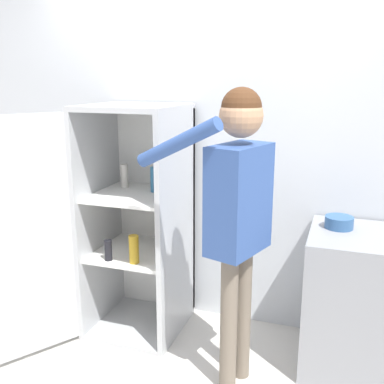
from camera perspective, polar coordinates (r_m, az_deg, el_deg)
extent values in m
cube|color=silver|center=(3.30, 1.83, 5.11)|extent=(7.00, 0.06, 2.55)
cube|color=#B7BABC|center=(3.53, -6.58, -16.15)|extent=(0.64, 0.66, 0.04)
cube|color=#B7BABC|center=(3.05, -7.44, 10.63)|extent=(0.64, 0.66, 0.04)
cube|color=white|center=(3.47, -4.73, -2.25)|extent=(0.64, 0.03, 1.56)
cube|color=#B7BABC|center=(3.34, -11.64, -3.17)|extent=(0.03, 0.66, 1.56)
cube|color=#B7BABC|center=(3.09, -1.94, -4.34)|extent=(0.04, 0.66, 1.56)
cube|color=white|center=(3.28, -6.87, -7.54)|extent=(0.57, 0.59, 0.02)
cube|color=white|center=(3.15, -7.09, -0.36)|extent=(0.57, 0.59, 0.02)
cube|color=#B7BABC|center=(3.01, -20.80, -5.80)|extent=(0.38, 0.56, 1.56)
cylinder|color=beige|center=(3.21, -4.20, -5.26)|extent=(0.06, 0.06, 0.26)
cylinder|color=black|center=(3.11, -10.59, -7.28)|extent=(0.05, 0.05, 0.14)
cylinder|color=#B78C1E|center=(3.03, -7.39, -7.23)|extent=(0.07, 0.07, 0.19)
cylinder|color=teal|center=(3.15, -4.85, 1.61)|extent=(0.05, 0.05, 0.18)
cylinder|color=#1E5123|center=(3.28, -3.15, 1.51)|extent=(0.09, 0.09, 0.11)
cylinder|color=black|center=(3.42, -3.84, -14.75)|extent=(0.06, 0.06, 0.21)
cylinder|color=beige|center=(3.30, -8.56, 2.04)|extent=(0.05, 0.05, 0.17)
cylinder|color=#726656|center=(2.70, 4.67, -16.36)|extent=(0.10, 0.10, 0.85)
cylinder|color=#726656|center=(2.82, 6.45, -15.00)|extent=(0.10, 0.10, 0.85)
cube|color=#335193|center=(2.48, 5.99, -0.92)|extent=(0.33, 0.44, 0.60)
sphere|color=tan|center=(2.40, 6.27, 9.62)|extent=(0.23, 0.23, 0.23)
sphere|color=#4C2D19|center=(2.40, 6.30, 10.59)|extent=(0.22, 0.22, 0.22)
cylinder|color=#335193|center=(2.38, -1.85, 6.17)|extent=(0.55, 0.24, 0.31)
cylinder|color=#335193|center=(2.67, 8.39, -0.57)|extent=(0.08, 0.08, 0.57)
cube|color=gray|center=(3.06, 20.19, -12.95)|extent=(0.62, 0.63, 0.89)
cylinder|color=#335B8E|center=(2.95, 18.17, -3.67)|extent=(0.17, 0.17, 0.07)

